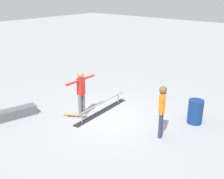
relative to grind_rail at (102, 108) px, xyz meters
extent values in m
plane|color=#9E9EA3|center=(0.23, 0.61, -0.16)|extent=(60.00, 60.00, 0.00)
cube|color=black|center=(0.00, 0.00, -0.16)|extent=(2.86, 0.48, 0.01)
cylinder|color=gray|center=(-1.07, -0.09, 0.01)|extent=(0.04, 0.04, 0.36)
cylinder|color=gray|center=(1.07, 0.09, 0.01)|extent=(0.04, 0.04, 0.36)
cylinder|color=gray|center=(0.00, 0.00, 0.19)|extent=(2.69, 0.28, 0.05)
cube|color=#595960|center=(2.76, -2.10, 0.00)|extent=(2.43, 0.92, 0.33)
cylinder|color=slate|center=(0.65, -0.27, 0.26)|extent=(0.13, 0.13, 0.84)
cylinder|color=slate|center=(0.81, -0.26, 0.26)|extent=(0.13, 0.13, 0.84)
cube|color=red|center=(0.73, -0.27, 0.97)|extent=(0.23, 0.21, 0.60)
sphere|color=#A87A56|center=(0.73, -0.27, 1.39)|extent=(0.23, 0.23, 0.23)
cylinder|color=red|center=(0.34, -0.29, 1.20)|extent=(0.56, 0.11, 0.08)
cylinder|color=red|center=(1.12, -0.24, 1.20)|extent=(0.56, 0.11, 0.08)
cube|color=tan|center=(0.89, -0.47, -0.08)|extent=(0.58, 0.79, 0.02)
cylinder|color=white|center=(1.13, -0.64, -0.14)|extent=(0.05, 0.06, 0.05)
cylinder|color=white|center=(0.93, -0.76, -0.14)|extent=(0.05, 0.06, 0.05)
cylinder|color=white|center=(0.85, -0.17, -0.14)|extent=(0.05, 0.06, 0.05)
cylinder|color=white|center=(0.65, -0.29, -0.14)|extent=(0.05, 0.06, 0.05)
cylinder|color=#2D3351|center=(0.21, 2.60, 0.25)|extent=(0.16, 0.16, 0.83)
cylinder|color=#2D3351|center=(0.07, 2.52, 0.25)|extent=(0.16, 0.16, 0.83)
cube|color=orange|center=(0.14, 2.56, 0.95)|extent=(0.28, 0.27, 0.59)
sphere|color=brown|center=(0.14, 2.56, 1.36)|extent=(0.22, 0.22, 0.22)
cylinder|color=orange|center=(0.27, 2.63, 0.90)|extent=(0.10, 0.10, 0.55)
cylinder|color=orange|center=(0.01, 2.49, 0.90)|extent=(0.10, 0.10, 0.55)
cylinder|color=navy|center=(-1.41, 2.96, 0.24)|extent=(0.50, 0.50, 0.82)
camera|label=1|loc=(6.77, 6.29, 4.14)|focal=44.39mm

